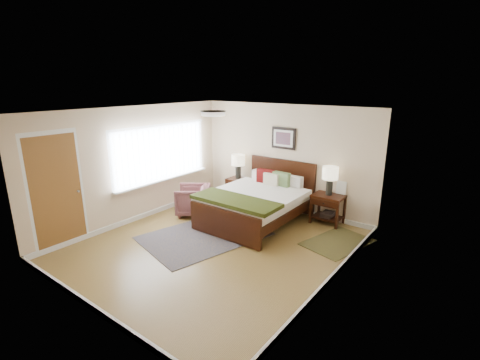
{
  "coord_description": "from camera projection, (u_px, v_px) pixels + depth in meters",
  "views": [
    {
      "loc": [
        3.96,
        -4.51,
        2.98
      ],
      "look_at": [
        -0.13,
        0.93,
        1.05
      ],
      "focal_mm": 26.0,
      "sensor_mm": 36.0,
      "label": 1
    }
  ],
  "objects": [
    {
      "name": "left_wall",
      "position": [
        136.0,
        164.0,
        7.53
      ],
      "size": [
        0.04,
        5.0,
        2.5
      ],
      "primitive_type": "cube",
      "color": "beige",
      "rests_on": "ground"
    },
    {
      "name": "lamp_left",
      "position": [
        238.0,
        162.0,
        8.73
      ],
      "size": [
        0.33,
        0.33,
        0.61
      ],
      "color": "black",
      "rests_on": "nightstand_left"
    },
    {
      "name": "window",
      "position": [
        162.0,
        154.0,
        8.0
      ],
      "size": [
        0.11,
        2.72,
        1.32
      ],
      "color": "silver",
      "rests_on": "left_wall"
    },
    {
      "name": "nightstand_left",
      "position": [
        238.0,
        183.0,
        8.86
      ],
      "size": [
        0.51,
        0.46,
        0.6
      ],
      "color": "black",
      "rests_on": "ground"
    },
    {
      "name": "door",
      "position": [
        57.0,
        192.0,
        6.22
      ],
      "size": [
        0.06,
        1.0,
        2.18
      ],
      "color": "silver",
      "rests_on": "ground"
    },
    {
      "name": "back_wall",
      "position": [
        285.0,
        158.0,
        8.15
      ],
      "size": [
        4.5,
        0.04,
        2.5
      ],
      "primitive_type": "cube",
      "color": "beige",
      "rests_on": "ground"
    },
    {
      "name": "armchair",
      "position": [
        193.0,
        200.0,
        8.03
      ],
      "size": [
        1.03,
        1.03,
        0.68
      ],
      "primitive_type": "imported",
      "rotation": [
        0.0,
        0.0,
        -0.95
      ],
      "color": "brown",
      "rests_on": "ground"
    },
    {
      "name": "bed",
      "position": [
        257.0,
        198.0,
        7.51
      ],
      "size": [
        1.84,
        2.24,
        1.21
      ],
      "color": "black",
      "rests_on": "ground"
    },
    {
      "name": "nightstand_right",
      "position": [
        328.0,
        206.0,
        7.48
      ],
      "size": [
        0.65,
        0.49,
        0.65
      ],
      "color": "black",
      "rests_on": "ground"
    },
    {
      "name": "rug_persian",
      "position": [
        205.0,
        236.0,
        6.96
      ],
      "size": [
        2.19,
        2.68,
        0.01
      ],
      "primitive_type": "cube",
      "rotation": [
        0.0,
        0.0,
        -0.25
      ],
      "color": "#0C1B3C",
      "rests_on": "ground"
    },
    {
      "name": "wall_art",
      "position": [
        283.0,
        138.0,
        8.02
      ],
      "size": [
        0.62,
        0.05,
        0.5
      ],
      "color": "black",
      "rests_on": "back_wall"
    },
    {
      "name": "ceil_fixture",
      "position": [
        213.0,
        113.0,
        5.9
      ],
      "size": [
        0.44,
        0.44,
        0.08
      ],
      "color": "white",
      "rests_on": "ceiling"
    },
    {
      "name": "front_wall",
      "position": [
        82.0,
        226.0,
        4.31
      ],
      "size": [
        4.5,
        0.04,
        2.5
      ],
      "primitive_type": "cube",
      "color": "beige",
      "rests_on": "ground"
    },
    {
      "name": "floor",
      "position": [
        216.0,
        245.0,
        6.57
      ],
      "size": [
        5.0,
        5.0,
        0.0
      ],
      "primitive_type": "plane",
      "color": "olive",
      "rests_on": "ground"
    },
    {
      "name": "ceiling",
      "position": [
        213.0,
        111.0,
        5.89
      ],
      "size": [
        4.5,
        5.0,
        0.02
      ],
      "primitive_type": "cube",
      "color": "white",
      "rests_on": "back_wall"
    },
    {
      "name": "right_wall",
      "position": [
        334.0,
        208.0,
        4.93
      ],
      "size": [
        0.04,
        5.0,
        2.5
      ],
      "primitive_type": "cube",
      "color": "beige",
      "rests_on": "ground"
    },
    {
      "name": "rug_navy",
      "position": [
        338.0,
        242.0,
        6.68
      ],
      "size": [
        1.18,
        1.5,
        0.01
      ],
      "primitive_type": "cube",
      "rotation": [
        0.0,
        0.0,
        -0.25
      ],
      "color": "black",
      "rests_on": "ground"
    },
    {
      "name": "lamp_right",
      "position": [
        330.0,
        176.0,
        7.31
      ],
      "size": [
        0.33,
        0.33,
        0.61
      ],
      "color": "black",
      "rests_on": "nightstand_right"
    }
  ]
}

